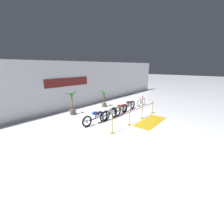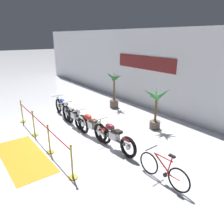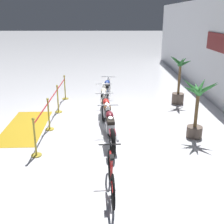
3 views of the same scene
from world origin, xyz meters
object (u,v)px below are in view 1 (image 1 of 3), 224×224
motorcycle_blue_0 (97,117)px  stanchion_mid_right (142,114)px  bicycle (141,102)px  motorcycle_cream_1 (111,112)px  potted_palm_right_of_row (72,104)px  motorcycle_maroon_3 (128,105)px  potted_palm_left_of_row (104,97)px  motorcycle_red_2 (120,109)px  stanchion_mid_left (129,120)px  stanchion_far_left (127,117)px  floor_banner (151,122)px  stanchion_far_right (152,109)px

motorcycle_blue_0 → stanchion_mid_right: 3.46m
bicycle → motorcycle_cream_1: bearing=-177.5°
potted_palm_right_of_row → stanchion_mid_right: (2.77, -4.76, -0.50)m
bicycle → motorcycle_maroon_3: bearing=-179.9°
potted_palm_left_of_row → potted_palm_right_of_row: (-3.42, 0.29, -0.14)m
motorcycle_cream_1 → motorcycle_red_2: 1.25m
stanchion_mid_left → stanchion_mid_right: 1.70m
motorcycle_red_2 → motorcycle_maroon_3: 1.38m
motorcycle_maroon_3 → bicycle: (2.31, 0.01, -0.11)m
motorcycle_maroon_3 → potted_palm_left_of_row: 2.62m
motorcycle_cream_1 → stanchion_mid_right: stanchion_mid_right is taller
potted_palm_left_of_row → stanchion_far_left: (-2.62, -4.46, -0.34)m
stanchion_mid_left → floor_banner: 1.74m
motorcycle_blue_0 → motorcycle_maroon_3: motorcycle_blue_0 is taller
motorcycle_blue_0 → bicycle: (6.31, 0.11, -0.11)m
floor_banner → stanchion_far_right: bearing=21.4°
stanchion_far_left → stanchion_mid_right: (1.98, 0.00, -0.30)m
stanchion_far_left → potted_palm_right_of_row: bearing=99.5°
motorcycle_blue_0 → stanchion_far_left: (0.96, -1.82, 0.17)m
motorcycle_red_2 → motorcycle_maroon_3: size_ratio=1.05×
bicycle → stanchion_mid_right: stanchion_mid_right is taller
stanchion_far_left → stanchion_far_right: same height
floor_banner → stanchion_mid_left: bearing=149.0°
potted_palm_right_of_row → potted_palm_left_of_row: bearing=-4.9°
motorcycle_red_2 → stanchion_far_left: bearing=-132.3°
bicycle → floor_banner: bicycle is taller
motorcycle_blue_0 → floor_banner: bearing=-44.5°
potted_palm_right_of_row → stanchion_far_right: (4.54, -4.76, -0.50)m
motorcycle_cream_1 → bicycle: bearing=2.5°
motorcycle_red_2 → potted_palm_left_of_row: bearing=70.1°
floor_banner → motorcycle_red_2: bearing=90.5°
motorcycle_red_2 → stanchion_far_right: bearing=-41.3°
motorcycle_blue_0 → potted_palm_left_of_row: (3.58, 2.64, 0.51)m
potted_palm_right_of_row → stanchion_far_left: (0.79, -4.76, -0.20)m
motorcycle_cream_1 → motorcycle_red_2: motorcycle_cream_1 is taller
potted_palm_right_of_row → stanchion_far_left: potted_palm_right_of_row is taller
potted_palm_left_of_row → stanchion_far_left: potted_palm_left_of_row is taller
stanchion_far_left → floor_banner: size_ratio=1.74×
motorcycle_blue_0 → potted_palm_right_of_row: potted_palm_right_of_row is taller
motorcycle_red_2 → stanchion_mid_right: stanchion_mid_right is taller
potted_palm_left_of_row → stanchion_mid_left: (-2.35, -4.46, -0.64)m
bicycle → potted_palm_right_of_row: potted_palm_right_of_row is taller
stanchion_far_right → motorcycle_cream_1: bearing=152.7°
potted_palm_right_of_row → floor_banner: (2.55, -5.60, -0.86)m
stanchion_far_right → potted_palm_right_of_row: bearing=133.7°
motorcycle_cream_1 → stanchion_mid_right: bearing=-47.8°
bicycle → potted_palm_right_of_row: size_ratio=0.82×
motorcycle_cream_1 → floor_banner: size_ratio=0.77×
motorcycle_maroon_3 → potted_palm_left_of_row: bearing=99.4°
motorcycle_maroon_3 → motorcycle_blue_0: bearing=-178.4°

